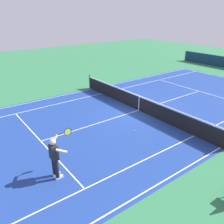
# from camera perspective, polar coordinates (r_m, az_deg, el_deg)

# --- Properties ---
(ground_plane) EXTENTS (60.00, 60.00, 0.00)m
(ground_plane) POSITION_cam_1_polar(r_m,az_deg,el_deg) (14.89, 6.52, 0.42)
(ground_plane) COLOR #2D7247
(court_slab) EXTENTS (24.20, 11.40, 0.00)m
(court_slab) POSITION_cam_1_polar(r_m,az_deg,el_deg) (14.89, 6.52, 0.42)
(court_slab) COLOR navy
(court_slab) RESTS_ON ground_plane
(court_line_markings) EXTENTS (23.85, 11.05, 0.01)m
(court_line_markings) POSITION_cam_1_polar(r_m,az_deg,el_deg) (14.89, 6.52, 0.43)
(court_line_markings) COLOR white
(court_line_markings) RESTS_ON ground_plane
(tennis_net) EXTENTS (0.10, 11.70, 1.08)m
(tennis_net) POSITION_cam_1_polar(r_m,az_deg,el_deg) (14.71, 6.60, 2.18)
(tennis_net) COLOR #2D2D33
(tennis_net) RESTS_ON ground_plane
(tennis_player_near) EXTENTS (1.06, 0.78, 1.70)m
(tennis_player_near) POSITION_cam_1_polar(r_m,az_deg,el_deg) (8.90, -13.72, -10.32)
(tennis_player_near) COLOR black
(tennis_player_near) RESTS_ON ground_plane
(tennis_ball) EXTENTS (0.07, 0.07, 0.07)m
(tennis_ball) POSITION_cam_1_polar(r_m,az_deg,el_deg) (12.26, 5.39, -4.63)
(tennis_ball) COLOR #CCE01E
(tennis_ball) RESTS_ON ground_plane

